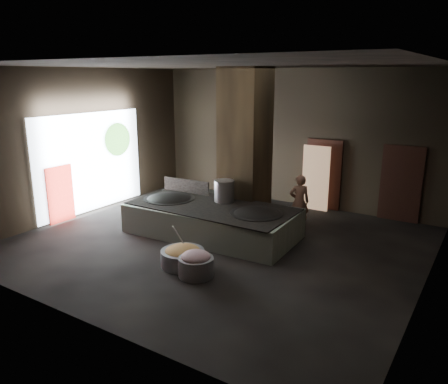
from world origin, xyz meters
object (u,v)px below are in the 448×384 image
Objects in this scene: stock_pot at (224,191)px; veg_basin at (183,258)px; cook at (299,202)px; wok_right at (256,216)px; meat_basin at (196,267)px; wok_left at (169,201)px; hearth_platform at (212,221)px.

stock_pot reaches higher than veg_basin.
wok_right is at bearing 42.02° from cook.
meat_basin is at bearing -94.56° from wok_right.
cook is (3.26, 1.80, 0.04)m from wok_left.
meat_basin is (1.16, -2.34, -0.19)m from hearth_platform.
stock_pot is at bearing 82.18° from hearth_platform.
stock_pot is at bearing 158.96° from wok_right.
cook is (0.46, 1.70, 0.04)m from wok_right.
stock_pot is 0.59× the size of veg_basin.
stock_pot is 2.83m from veg_basin.
veg_basin is (0.58, -2.06, -0.21)m from hearth_platform.
wok_right is 2.25× the size of stock_pot.
meat_basin is at bearing 48.12° from cook.
hearth_platform is 5.91× the size of meat_basin.
hearth_platform is 4.55× the size of veg_basin.
wok_right is 1.77m from cook.
meat_basin is (2.61, -2.29, -0.54)m from wok_left.
wok_left is at bearing 135.26° from veg_basin.
wok_left reaches higher than veg_basin.
meat_basin is at bearing -66.23° from hearth_platform.
hearth_platform is 2.92× the size of cook.
stock_pot is 2.16m from cook.
meat_basin is (-0.65, -4.09, -0.57)m from cook.
cook reaches higher than wok_left.
cook is 2.03× the size of meat_basin.
veg_basin is at bearing -44.74° from wok_left.
wok_right is at bearing 69.97° from veg_basin.
veg_basin is 1.30× the size of meat_basin.
veg_basin is (2.03, -2.01, -0.56)m from wok_left.
cook is at bearing 28.95° from wok_left.
cook is at bearing 41.45° from hearth_platform.
stock_pot is 0.38× the size of cook.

